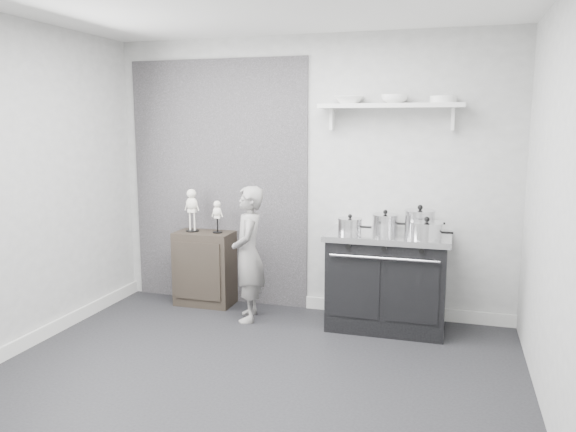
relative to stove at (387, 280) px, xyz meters
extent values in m
plane|color=black|center=(-0.84, -1.48, -0.44)|extent=(4.00, 4.00, 0.00)
cube|color=#9D9D9B|center=(-0.84, 0.32, 0.91)|extent=(4.00, 0.02, 2.70)
cube|color=#9D9D9B|center=(-0.84, -3.28, 0.91)|extent=(4.00, 0.02, 2.70)
cube|color=#9D9D9B|center=(-2.84, -1.48, 0.91)|extent=(0.02, 3.60, 2.70)
cube|color=#9D9D9B|center=(1.16, -1.48, 0.91)|extent=(0.02, 3.60, 2.70)
cube|color=black|center=(-1.79, 0.31, 0.81)|extent=(1.90, 0.02, 2.50)
cube|color=silver|center=(0.16, 0.30, -0.38)|extent=(2.00, 0.03, 0.12)
cube|color=silver|center=(-2.82, -1.48, -0.38)|extent=(0.03, 3.60, 0.12)
cube|color=silver|center=(-0.04, 0.19, 1.58)|extent=(1.30, 0.26, 0.04)
cube|color=silver|center=(-0.59, 0.26, 1.46)|extent=(0.03, 0.12, 0.20)
cube|color=silver|center=(0.51, 0.26, 1.46)|extent=(0.03, 0.12, 0.20)
cube|color=black|center=(0.00, 0.00, -0.03)|extent=(1.04, 0.62, 0.83)
cube|color=silver|center=(0.00, 0.00, 0.41)|extent=(1.10, 0.66, 0.05)
cube|color=black|center=(-0.25, -0.31, -0.01)|extent=(0.44, 0.02, 0.54)
cube|color=black|center=(0.25, -0.31, -0.01)|extent=(0.44, 0.02, 0.54)
cylinder|color=silver|center=(0.00, -0.34, 0.28)|extent=(0.93, 0.02, 0.02)
cylinder|color=black|center=(-0.31, -0.32, 0.37)|extent=(0.04, 0.03, 0.04)
cylinder|color=black|center=(0.00, -0.32, 0.37)|extent=(0.04, 0.03, 0.04)
cylinder|color=black|center=(0.31, -0.32, 0.37)|extent=(0.04, 0.03, 0.04)
cube|color=black|center=(-1.89, 0.13, -0.06)|extent=(0.59, 0.34, 0.76)
imported|color=gray|center=(-1.29, -0.18, 0.20)|extent=(0.43, 0.54, 1.29)
cylinder|color=silver|center=(-0.34, -0.09, 0.50)|extent=(0.21, 0.21, 0.12)
cylinder|color=silver|center=(-0.34, -0.09, 0.56)|extent=(0.22, 0.22, 0.02)
sphere|color=black|center=(-0.34, -0.09, 0.59)|extent=(0.04, 0.04, 0.04)
cylinder|color=black|center=(-0.19, -0.09, 0.50)|extent=(0.10, 0.02, 0.02)
cylinder|color=silver|center=(-0.05, 0.14, 0.50)|extent=(0.24, 0.24, 0.13)
cylinder|color=silver|center=(-0.05, 0.14, 0.58)|extent=(0.24, 0.24, 0.02)
sphere|color=black|center=(-0.05, 0.14, 0.61)|extent=(0.04, 0.04, 0.04)
cylinder|color=black|center=(0.11, 0.14, 0.50)|extent=(0.10, 0.02, 0.02)
cylinder|color=silver|center=(0.26, 0.09, 0.54)|extent=(0.27, 0.27, 0.19)
cylinder|color=silver|center=(0.26, 0.09, 0.64)|extent=(0.27, 0.27, 0.02)
sphere|color=black|center=(0.26, 0.09, 0.67)|extent=(0.05, 0.05, 0.05)
cylinder|color=black|center=(0.44, 0.09, 0.54)|extent=(0.10, 0.02, 0.02)
cylinder|color=silver|center=(0.34, -0.19, 0.51)|extent=(0.26, 0.26, 0.13)
cylinder|color=silver|center=(0.34, -0.19, 0.58)|extent=(0.27, 0.27, 0.02)
sphere|color=black|center=(0.34, -0.19, 0.61)|extent=(0.05, 0.05, 0.05)
cylinder|color=black|center=(0.51, -0.19, 0.51)|extent=(0.10, 0.02, 0.02)
imported|color=white|center=(-0.42, 0.19, 1.63)|extent=(0.28, 0.28, 0.07)
imported|color=white|center=(0.00, 0.19, 1.63)|extent=(0.25, 0.25, 0.08)
cylinder|color=white|center=(0.42, 0.19, 1.63)|extent=(0.23, 0.23, 0.06)
camera|label=1|loc=(0.54, -5.03, 1.42)|focal=35.00mm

